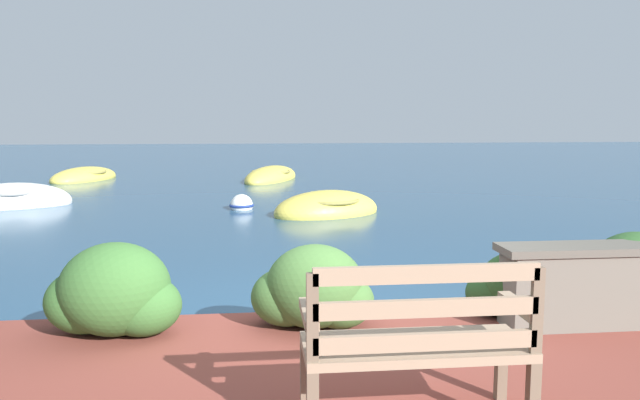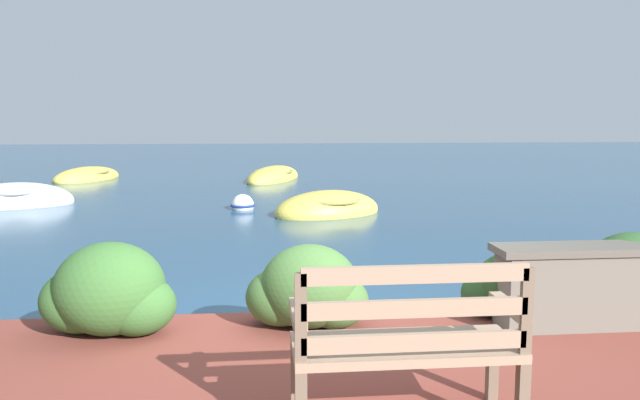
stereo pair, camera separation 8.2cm
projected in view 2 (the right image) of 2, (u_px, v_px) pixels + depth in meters
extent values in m
plane|color=navy|center=(312.00, 335.00, 5.39)|extent=(80.00, 80.00, 0.00)
cube|color=brown|center=(296.00, 375.00, 3.53)|extent=(0.06, 0.06, 0.40)
cube|color=brown|center=(492.00, 367.00, 3.64)|extent=(0.06, 0.06, 0.40)
cube|color=brown|center=(522.00, 399.00, 3.23)|extent=(0.06, 0.06, 0.40)
cube|color=gray|center=(405.00, 347.00, 3.35)|extent=(1.21, 0.48, 0.05)
cube|color=gray|center=(415.00, 342.00, 3.13)|extent=(1.15, 0.04, 0.09)
cube|color=gray|center=(416.00, 308.00, 3.11)|extent=(1.15, 0.04, 0.09)
cube|color=gray|center=(416.00, 274.00, 3.08)|extent=(1.15, 0.04, 0.09)
cube|color=brown|center=(301.00, 318.00, 3.05)|extent=(0.06, 0.04, 0.45)
cube|color=brown|center=(526.00, 311.00, 3.17)|extent=(0.06, 0.04, 0.45)
cube|color=gray|center=(298.00, 313.00, 3.27)|extent=(0.07, 0.43, 0.05)
cube|color=gray|center=(510.00, 307.00, 3.38)|extent=(0.07, 0.43, 0.05)
cube|color=#666056|center=(632.00, 288.00, 4.97)|extent=(2.15, 0.35, 0.60)
cube|color=#565249|center=(635.00, 248.00, 4.92)|extent=(2.26, 0.39, 0.06)
ellipsoid|color=#38662D|center=(110.00, 288.00, 4.75)|extent=(0.84, 0.75, 0.71)
ellipsoid|color=#38662D|center=(82.00, 300.00, 4.80)|extent=(0.63, 0.57, 0.50)
ellipsoid|color=#38662D|center=(137.00, 305.00, 4.74)|extent=(0.59, 0.53, 0.46)
ellipsoid|color=#426B33|center=(309.00, 286.00, 4.91)|extent=(0.78, 0.70, 0.66)
ellipsoid|color=#426B33|center=(282.00, 297.00, 4.96)|extent=(0.58, 0.52, 0.47)
ellipsoid|color=#426B33|center=(334.00, 301.00, 4.91)|extent=(0.54, 0.49, 0.43)
ellipsoid|color=#284C23|center=(512.00, 285.00, 5.17)|extent=(0.64, 0.57, 0.54)
ellipsoid|color=#284C23|center=(490.00, 293.00, 5.21)|extent=(0.48, 0.43, 0.38)
ellipsoid|color=#284C23|center=(532.00, 297.00, 5.17)|extent=(0.45, 0.40, 0.35)
ellipsoid|color=#2D5628|center=(634.00, 274.00, 5.22)|extent=(0.82, 0.74, 0.70)
ellipsoid|color=#2D5628|center=(603.00, 284.00, 5.27)|extent=(0.62, 0.55, 0.49)
ellipsoid|color=#DBC64C|center=(328.00, 211.00, 12.12)|extent=(2.56, 2.11, 0.81)
torus|color=olive|center=(328.00, 200.00, 12.09)|extent=(1.72, 1.72, 0.07)
cube|color=#846647|center=(313.00, 202.00, 11.93)|extent=(0.55, 0.98, 0.04)
cube|color=#846647|center=(340.00, 200.00, 12.24)|extent=(0.55, 0.98, 0.04)
ellipsoid|color=silver|center=(14.00, 203.00, 13.14)|extent=(2.59, 1.89, 0.89)
torus|color=gray|center=(14.00, 192.00, 13.11)|extent=(1.36, 1.36, 0.07)
cube|color=#846647|center=(29.00, 193.00, 13.26)|extent=(0.44, 0.79, 0.04)
ellipsoid|color=#DBC64C|center=(273.00, 178.00, 18.76)|extent=(2.24, 3.42, 0.73)
torus|color=olive|center=(273.00, 171.00, 18.73)|extent=(1.50, 1.50, 0.07)
cube|color=#846647|center=(268.00, 174.00, 18.28)|extent=(0.90, 0.45, 0.04)
cube|color=#846647|center=(278.00, 171.00, 19.12)|extent=(0.90, 0.45, 0.04)
ellipsoid|color=#DBC64C|center=(87.00, 178.00, 18.81)|extent=(2.16, 2.98, 0.68)
torus|color=olive|center=(87.00, 172.00, 18.78)|extent=(1.67, 1.67, 0.07)
cube|color=#846647|center=(95.00, 172.00, 19.18)|extent=(1.01, 0.48, 0.04)
cube|color=#846647|center=(80.00, 174.00, 18.46)|extent=(1.01, 0.48, 0.04)
sphere|color=white|center=(243.00, 205.00, 12.76)|extent=(0.46, 0.46, 0.46)
torus|color=navy|center=(243.00, 205.00, 12.76)|extent=(0.51, 0.51, 0.06)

